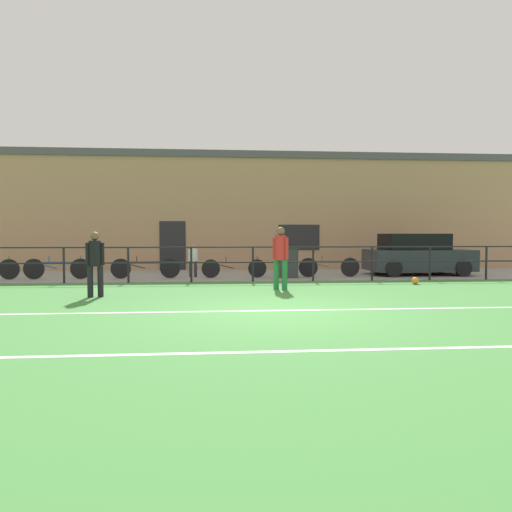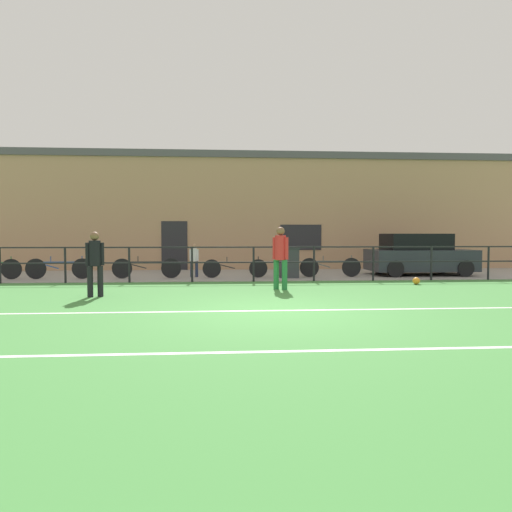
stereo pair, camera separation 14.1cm
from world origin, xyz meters
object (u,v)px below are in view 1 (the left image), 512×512
(player_striker, at_px, (280,254))
(parked_car_red, at_px, (417,255))
(soccer_ball_match, at_px, (415,281))
(bicycle_parked_3, at_px, (329,267))
(spectator_child, at_px, (193,258))
(trash_bin_0, at_px, (288,262))
(bicycle_parked_0, at_px, (234,268))
(bicycle_parked_1, at_px, (145,268))
(player_goalkeeper, at_px, (95,260))
(bicycle_parked_2, at_px, (57,268))

(player_striker, xyz_separation_m, parked_car_red, (5.76, 4.09, -0.24))
(soccer_ball_match, distance_m, parked_car_red, 3.46)
(bicycle_parked_3, bearing_deg, player_striker, -122.98)
(soccer_ball_match, bearing_deg, spectator_child, 157.92)
(parked_car_red, relative_size, trash_bin_0, 3.53)
(spectator_child, height_order, bicycle_parked_3, spectator_child)
(soccer_ball_match, height_order, bicycle_parked_0, bicycle_parked_0)
(bicycle_parked_0, bearing_deg, soccer_ball_match, -23.94)
(bicycle_parked_3, bearing_deg, parked_car_red, 10.30)
(parked_car_red, xyz_separation_m, bicycle_parked_3, (-3.53, -0.64, -0.38))
(spectator_child, bearing_deg, trash_bin_0, 170.52)
(bicycle_parked_3, bearing_deg, bicycle_parked_1, -180.00)
(parked_car_red, xyz_separation_m, bicycle_parked_0, (-6.93, -0.64, -0.40))
(player_goalkeeper, distance_m, bicycle_parked_1, 4.71)
(soccer_ball_match, xyz_separation_m, bicycle_parked_1, (-8.59, 2.45, 0.27))
(player_striker, height_order, bicycle_parked_0, player_striker)
(player_goalkeeper, height_order, bicycle_parked_0, player_goalkeeper)
(parked_car_red, distance_m, bicycle_parked_0, 6.97)
(parked_car_red, height_order, bicycle_parked_1, parked_car_red)
(parked_car_red, relative_size, bicycle_parked_2, 1.69)
(bicycle_parked_0, height_order, trash_bin_0, trash_bin_0)
(bicycle_parked_1, bearing_deg, bicycle_parked_0, 0.00)
(player_goalkeeper, bearing_deg, bicycle_parked_1, 68.08)
(bicycle_parked_0, bearing_deg, parked_car_red, 5.28)
(bicycle_parked_0, bearing_deg, bicycle_parked_3, 0.00)
(player_goalkeeper, height_order, trash_bin_0, player_goalkeeper)
(player_goalkeeper, bearing_deg, bicycle_parked_3, 18.19)
(soccer_ball_match, bearing_deg, bicycle_parked_3, 130.81)
(parked_car_red, relative_size, bicycle_parked_0, 1.67)
(spectator_child, bearing_deg, bicycle_parked_1, 11.59)
(soccer_ball_match, xyz_separation_m, bicycle_parked_3, (-2.12, 2.45, 0.26))
(parked_car_red, relative_size, bicycle_parked_3, 1.72)
(soccer_ball_match, relative_size, spectator_child, 0.19)
(player_goalkeeper, height_order, spectator_child, player_goalkeeper)
(player_goalkeeper, distance_m, spectator_child, 5.47)
(soccer_ball_match, xyz_separation_m, bicycle_parked_2, (-11.55, 2.45, 0.27))
(bicycle_parked_0, distance_m, bicycle_parked_2, 6.02)
(spectator_child, bearing_deg, player_goalkeeper, 65.36)
(player_goalkeeper, distance_m, bicycle_parked_0, 5.91)
(player_striker, distance_m, parked_car_red, 7.07)
(player_striker, xyz_separation_m, bicycle_parked_1, (-4.24, 3.45, -0.62))
(spectator_child, xyz_separation_m, bicycle_parked_0, (1.45, -0.37, -0.34))
(player_striker, height_order, spectator_child, player_striker)
(player_goalkeeper, relative_size, soccer_ball_match, 7.31)
(player_striker, distance_m, bicycle_parked_2, 8.00)
(trash_bin_0, bearing_deg, spectator_child, 171.94)
(player_striker, height_order, parked_car_red, player_striker)
(player_goalkeeper, bearing_deg, bicycle_parked_2, 102.14)
(player_goalkeeper, relative_size, bicycle_parked_1, 0.68)
(player_goalkeeper, relative_size, player_striker, 0.92)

